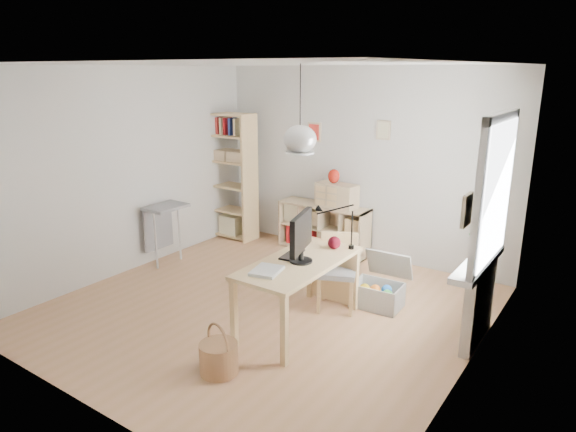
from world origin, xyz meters
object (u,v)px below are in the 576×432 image
Objects in this scene: cube_shelf at (324,231)px; drawer_chest at (337,195)px; storage_chest at (380,289)px; desk at (299,269)px; tall_bookshelf at (231,171)px; monitor at (301,235)px; chair at (338,266)px.

cube_shelf is 2.32× the size of drawer_chest.
drawer_chest reaches higher than storage_chest.
desk is at bearing -65.75° from drawer_chest.
tall_bookshelf is (-2.59, 1.95, 0.43)m from desk.
monitor reaches higher than desk.
tall_bookshelf reaches higher than storage_chest.
desk is 2.59× the size of monitor.
drawer_chest reaches higher than cube_shelf.
cube_shelf is 0.70× the size of tall_bookshelf.
drawer_chest is (-0.79, 2.19, 0.24)m from desk.
drawer_chest reaches higher than chair.
desk is 1.07× the size of cube_shelf.
desk is 2.34m from drawer_chest.
monitor is (1.05, -2.24, 0.74)m from cube_shelf.
chair is 0.88m from monitor.
desk is at bearing 140.25° from monitor.
chair is 0.58m from storage_chest.
drawer_chest reaches higher than desk.
monitor is at bearing -65.16° from drawer_chest.
cube_shelf is 2.42× the size of monitor.
tall_bookshelf is 3.34m from storage_chest.
tall_bookshelf is at bearing 127.14° from monitor.
cube_shelf is at bearing 114.61° from desk.
cube_shelf is at bearing 137.38° from storage_chest.
storage_chest is at bearing -39.93° from cube_shelf.
drawer_chest is at bearing -10.07° from cube_shelf.
monitor is at bearing -36.88° from tall_bookshelf.
storage_chest is at bearing 63.65° from desk.
storage_chest is (0.39, 0.31, -0.30)m from chair.
storage_chest is 1.12× the size of monitor.
cube_shelf is 1.77m from tall_bookshelf.
storage_chest is (3.07, -0.98, -0.90)m from tall_bookshelf.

